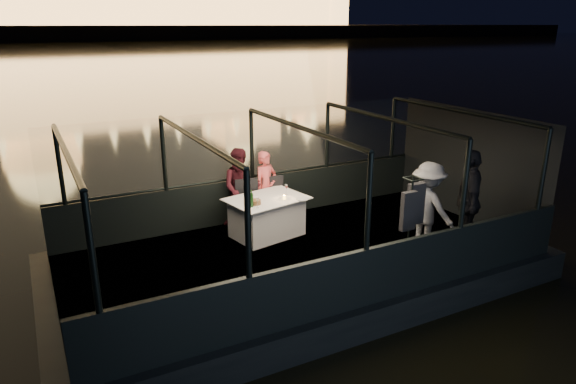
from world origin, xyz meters
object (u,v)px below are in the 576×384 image
chair_port_left (251,208)px  person_woman_coral (266,187)px  chair_port_right (277,203)px  wine_bottle (251,199)px  passenger_dark (467,205)px  passenger_stripe (428,206)px  person_man_maroon (241,190)px  coat_stand (410,220)px  dining_table_central (267,217)px

chair_port_left → person_woman_coral: bearing=43.6°
chair_port_right → wine_bottle: wine_bottle is taller
person_woman_coral → passenger_dark: (2.60, -2.93, 0.10)m
chair_port_left → chair_port_right: (0.58, 0.00, 0.00)m
person_woman_coral → passenger_stripe: 3.28m
chair_port_right → person_man_maroon: size_ratio=0.60×
coat_stand → passenger_stripe: 0.97m
chair_port_left → person_man_maroon: person_man_maroon is taller
dining_table_central → chair_port_right: size_ratio=1.51×
person_woman_coral → wine_bottle: size_ratio=4.73×
person_woman_coral → passenger_dark: size_ratio=0.80×
coat_stand → passenger_dark: 1.53m
dining_table_central → passenger_dark: passenger_dark is taller
chair_port_right → wine_bottle: size_ratio=3.05×
dining_table_central → coat_stand: 2.86m
chair_port_left → person_woman_coral: (0.46, 0.27, 0.30)m
coat_stand → person_man_maroon: (-1.64, 3.15, -0.15)m
coat_stand → person_woman_coral: size_ratio=1.11×
dining_table_central → person_woman_coral: person_woman_coral is taller
chair_port_right → coat_stand: 3.07m
coat_stand → wine_bottle: coat_stand is taller
dining_table_central → coat_stand: size_ratio=0.88×
dining_table_central → chair_port_right: chair_port_right is taller
dining_table_central → wine_bottle: 0.76m
person_man_maroon → passenger_stripe: bearing=-25.5°
person_man_maroon → passenger_dark: (3.15, -2.93, 0.10)m
chair_port_left → person_man_maroon: 0.41m
chair_port_right → passenger_dark: 3.66m
passenger_stripe → passenger_dark: (0.68, -0.28, 0.00)m
person_woman_coral → passenger_dark: passenger_dark is taller
chair_port_left → person_woman_coral: person_woman_coral is taller
dining_table_central → person_woman_coral: 0.87m
dining_table_central → person_man_maroon: size_ratio=0.90×
person_woman_coral → passenger_stripe: size_ratio=0.90×
passenger_dark → wine_bottle: passenger_dark is taller
person_woman_coral → wine_bottle: 1.29m
chair_port_left → chair_port_right: 0.58m
passenger_stripe → passenger_dark: 0.73m
person_man_maroon → person_woman_coral: bearing=21.5°
person_woman_coral → person_man_maroon: (-0.54, 0.00, 0.00)m
dining_table_central → coat_stand: bearing=-59.7°
dining_table_central → chair_port_left: (-0.13, 0.45, 0.06)m
wine_bottle → dining_table_central: bearing=34.4°
dining_table_central → chair_port_left: size_ratio=1.47×
person_woman_coral → coat_stand: bearing=-88.2°
person_woman_coral → wine_bottle: (-0.77, -1.03, 0.17)m
passenger_stripe → coat_stand: bearing=109.2°
dining_table_central → person_man_maroon: person_man_maroon is taller
person_woman_coral → person_man_maroon: size_ratio=0.92×
dining_table_central → wine_bottle: (-0.45, -0.31, 0.53)m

